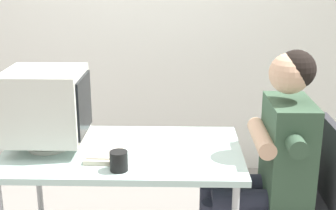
{
  "coord_description": "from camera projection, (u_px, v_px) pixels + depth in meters",
  "views": [
    {
      "loc": [
        0.3,
        -2.3,
        1.69
      ],
      "look_at": [
        0.24,
        0.0,
        0.98
      ],
      "focal_mm": 49.82,
      "sensor_mm": 36.0,
      "label": 1
    }
  ],
  "objects": [
    {
      "name": "person_seated",
      "position": [
        268.0,
        158.0,
        2.43
      ],
      "size": [
        0.68,
        0.59,
        1.28
      ],
      "color": "#334C38",
      "rests_on": "ground_plane"
    },
    {
      "name": "keyboard",
      "position": [
        108.0,
        146.0,
        2.49
      ],
      "size": [
        0.18,
        0.45,
        0.03
      ],
      "color": "beige",
      "rests_on": "desk"
    },
    {
      "name": "desk_mug",
      "position": [
        119.0,
        161.0,
        2.23
      ],
      "size": [
        0.09,
        0.1,
        0.1
      ],
      "color": "black",
      "rests_on": "desk"
    },
    {
      "name": "office_chair",
      "position": [
        301.0,
        193.0,
        2.49
      ],
      "size": [
        0.45,
        0.45,
        0.89
      ],
      "color": "#4C4C51",
      "rests_on": "ground_plane"
    },
    {
      "name": "desk",
      "position": [
        123.0,
        159.0,
        2.5
      ],
      "size": [
        1.26,
        0.73,
        0.73
      ],
      "color": "#B7B7BC",
      "rests_on": "ground_plane"
    },
    {
      "name": "crt_monitor",
      "position": [
        46.0,
        105.0,
        2.44
      ],
      "size": [
        0.41,
        0.37,
        0.43
      ],
      "color": "silver",
      "rests_on": "desk"
    }
  ]
}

